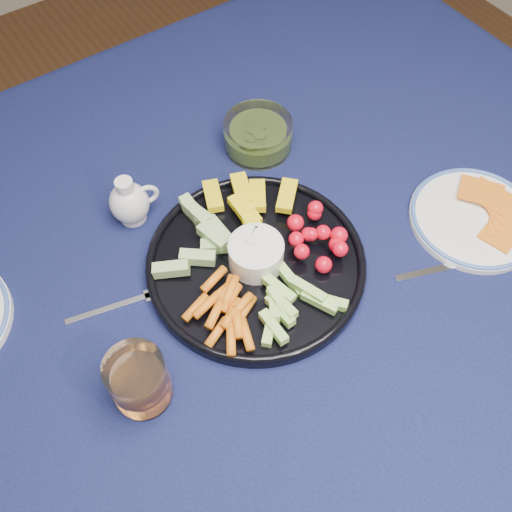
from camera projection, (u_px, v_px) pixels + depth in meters
dining_table at (179, 298)px, 0.94m from camera, size 1.67×1.07×0.75m
crudite_platter at (254, 260)px, 0.85m from camera, size 0.33×0.33×0.11m
creamer_pitcher at (130, 202)px, 0.89m from camera, size 0.08×0.06×0.09m
pickle_bowl at (258, 136)px, 0.99m from camera, size 0.12×0.12×0.06m
cheese_plate at (475, 217)px, 0.91m from camera, size 0.21×0.21×0.02m
juice_tumbler at (140, 382)px, 0.73m from camera, size 0.08×0.08×0.09m
fork_left at (125, 303)px, 0.83m from camera, size 0.15×0.05×0.00m
fork_right at (461, 265)px, 0.87m from camera, size 0.18×0.08×0.00m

